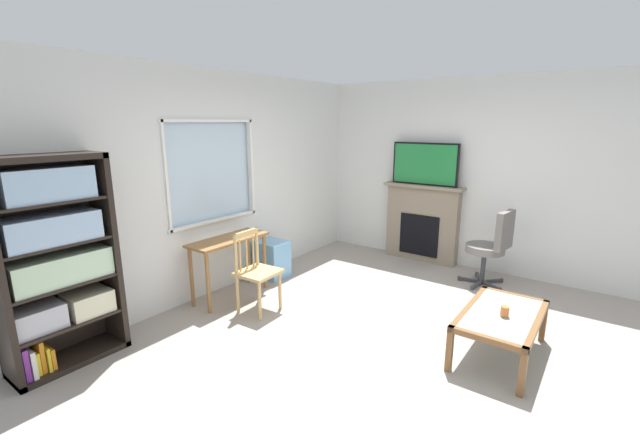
{
  "coord_description": "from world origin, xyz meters",
  "views": [
    {
      "loc": [
        -3.3,
        -1.51,
        2.05
      ],
      "look_at": [
        0.07,
        0.94,
        1.05
      ],
      "focal_mm": 22.96,
      "sensor_mm": 36.0,
      "label": 1
    }
  ],
  "objects_px": {
    "bookshelf": "(54,257)",
    "plastic_drawer_unit": "(272,259)",
    "coffee_table": "(501,319)",
    "fireplace": "(422,223)",
    "sippy_cup": "(505,311)",
    "wooden_chair": "(256,271)",
    "desk_under_window": "(229,249)",
    "office_chair": "(492,244)",
    "tv": "(425,164)"
  },
  "relations": [
    {
      "from": "office_chair",
      "to": "coffee_table",
      "type": "distance_m",
      "value": 1.72
    },
    {
      "from": "bookshelf",
      "to": "plastic_drawer_unit",
      "type": "height_order",
      "value": "bookshelf"
    },
    {
      "from": "fireplace",
      "to": "coffee_table",
      "type": "xyz_separation_m",
      "value": [
        -2.1,
        -1.62,
        -0.23
      ]
    },
    {
      "from": "wooden_chair",
      "to": "office_chair",
      "type": "distance_m",
      "value": 2.96
    },
    {
      "from": "coffee_table",
      "to": "wooden_chair",
      "type": "bearing_deg",
      "value": 104.52
    },
    {
      "from": "office_chair",
      "to": "coffee_table",
      "type": "xyz_separation_m",
      "value": [
        -1.63,
        -0.5,
        -0.2
      ]
    },
    {
      "from": "wooden_chair",
      "to": "coffee_table",
      "type": "bearing_deg",
      "value": -75.48
    },
    {
      "from": "office_chair",
      "to": "wooden_chair",
      "type": "bearing_deg",
      "value": 139.67
    },
    {
      "from": "tv",
      "to": "sippy_cup",
      "type": "bearing_deg",
      "value": -142.34
    },
    {
      "from": "bookshelf",
      "to": "tv",
      "type": "bearing_deg",
      "value": -17.75
    },
    {
      "from": "coffee_table",
      "to": "sippy_cup",
      "type": "bearing_deg",
      "value": -152.69
    },
    {
      "from": "bookshelf",
      "to": "coffee_table",
      "type": "distance_m",
      "value": 3.87
    },
    {
      "from": "bookshelf",
      "to": "coffee_table",
      "type": "xyz_separation_m",
      "value": [
        2.33,
        -3.03,
        -0.61
      ]
    },
    {
      "from": "coffee_table",
      "to": "sippy_cup",
      "type": "distance_m",
      "value": 0.12
    },
    {
      "from": "bookshelf",
      "to": "office_chair",
      "type": "bearing_deg",
      "value": -32.64
    },
    {
      "from": "plastic_drawer_unit",
      "to": "tv",
      "type": "bearing_deg",
      "value": -36.31
    },
    {
      "from": "desk_under_window",
      "to": "wooden_chair",
      "type": "relative_size",
      "value": 1.1
    },
    {
      "from": "desk_under_window",
      "to": "office_chair",
      "type": "xyz_separation_m",
      "value": [
        2.18,
        -2.43,
        -0.04
      ]
    },
    {
      "from": "office_chair",
      "to": "sippy_cup",
      "type": "bearing_deg",
      "value": -162.72
    },
    {
      "from": "desk_under_window",
      "to": "plastic_drawer_unit",
      "type": "xyz_separation_m",
      "value": [
        0.78,
        0.05,
        -0.35
      ]
    },
    {
      "from": "wooden_chair",
      "to": "sippy_cup",
      "type": "bearing_deg",
      "value": -76.96
    },
    {
      "from": "bookshelf",
      "to": "sippy_cup",
      "type": "distance_m",
      "value": 3.85
    },
    {
      "from": "bookshelf",
      "to": "office_chair",
      "type": "relative_size",
      "value": 1.81
    },
    {
      "from": "fireplace",
      "to": "sippy_cup",
      "type": "height_order",
      "value": "fireplace"
    },
    {
      "from": "tv",
      "to": "coffee_table",
      "type": "relative_size",
      "value": 0.92
    },
    {
      "from": "desk_under_window",
      "to": "office_chair",
      "type": "relative_size",
      "value": 0.99
    },
    {
      "from": "coffee_table",
      "to": "fireplace",
      "type": "bearing_deg",
      "value": 37.68
    },
    {
      "from": "fireplace",
      "to": "plastic_drawer_unit",
      "type": "bearing_deg",
      "value": 143.95
    },
    {
      "from": "wooden_chair",
      "to": "coffee_table",
      "type": "relative_size",
      "value": 0.84
    },
    {
      "from": "tv",
      "to": "office_chair",
      "type": "relative_size",
      "value": 0.98
    },
    {
      "from": "desk_under_window",
      "to": "coffee_table",
      "type": "relative_size",
      "value": 0.93
    },
    {
      "from": "desk_under_window",
      "to": "sippy_cup",
      "type": "distance_m",
      "value": 3.0
    },
    {
      "from": "tv",
      "to": "office_chair",
      "type": "xyz_separation_m",
      "value": [
        -0.45,
        -1.13,
        -0.91
      ]
    },
    {
      "from": "wooden_chair",
      "to": "sippy_cup",
      "type": "distance_m",
      "value": 2.51
    },
    {
      "from": "bookshelf",
      "to": "office_chair",
      "type": "height_order",
      "value": "bookshelf"
    },
    {
      "from": "desk_under_window",
      "to": "sippy_cup",
      "type": "xyz_separation_m",
      "value": [
        0.49,
        -2.96,
        -0.14
      ]
    },
    {
      "from": "fireplace",
      "to": "sippy_cup",
      "type": "distance_m",
      "value": 2.72
    },
    {
      "from": "tv",
      "to": "sippy_cup",
      "type": "height_order",
      "value": "tv"
    },
    {
      "from": "bookshelf",
      "to": "tv",
      "type": "relative_size",
      "value": 1.84
    },
    {
      "from": "fireplace",
      "to": "desk_under_window",
      "type": "bearing_deg",
      "value": 153.74
    },
    {
      "from": "fireplace",
      "to": "bookshelf",
      "type": "bearing_deg",
      "value": 162.32
    },
    {
      "from": "bookshelf",
      "to": "sippy_cup",
      "type": "xyz_separation_m",
      "value": [
        2.27,
        -3.06,
        -0.51
      ]
    },
    {
      "from": "plastic_drawer_unit",
      "to": "office_chair",
      "type": "height_order",
      "value": "office_chair"
    },
    {
      "from": "plastic_drawer_unit",
      "to": "sippy_cup",
      "type": "bearing_deg",
      "value": -95.66
    },
    {
      "from": "office_chair",
      "to": "fireplace",
      "type": "bearing_deg",
      "value": 67.46
    },
    {
      "from": "plastic_drawer_unit",
      "to": "desk_under_window",
      "type": "bearing_deg",
      "value": -176.35
    },
    {
      "from": "wooden_chair",
      "to": "sippy_cup",
      "type": "xyz_separation_m",
      "value": [
        0.57,
        -2.44,
        -0.01
      ]
    },
    {
      "from": "bookshelf",
      "to": "plastic_drawer_unit",
      "type": "bearing_deg",
      "value": -1.26
    },
    {
      "from": "bookshelf",
      "to": "desk_under_window",
      "type": "height_order",
      "value": "bookshelf"
    },
    {
      "from": "plastic_drawer_unit",
      "to": "coffee_table",
      "type": "height_order",
      "value": "plastic_drawer_unit"
    }
  ]
}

